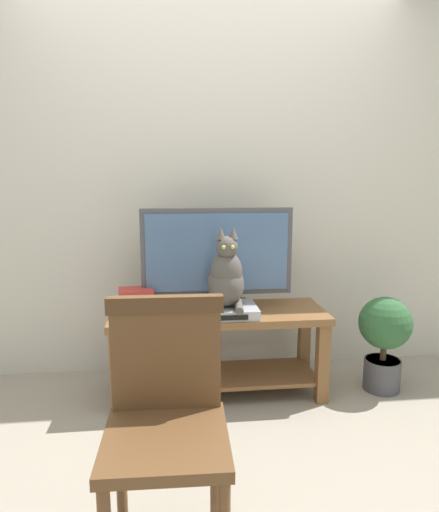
% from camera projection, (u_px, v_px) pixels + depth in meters
% --- Properties ---
extents(ground_plane, '(12.00, 12.00, 0.00)m').
position_uv_depth(ground_plane, '(227.00, 445.00, 2.30)').
color(ground_plane, gray).
extents(back_wall, '(7.00, 0.12, 2.80)m').
position_uv_depth(back_wall, '(208.00, 166.00, 3.07)').
color(back_wall, beige).
rests_on(back_wall, ground).
extents(tv_stand, '(1.29, 0.47, 0.53)m').
position_uv_depth(tv_stand, '(219.00, 337.00, 2.79)').
color(tv_stand, brown).
rests_on(tv_stand, ground).
extents(tv, '(0.92, 0.20, 0.62)m').
position_uv_depth(tv, '(217.00, 256.00, 2.79)').
color(tv, '#4C4C51').
rests_on(tv, tv_stand).
extents(media_box, '(0.36, 0.29, 0.06)m').
position_uv_depth(media_box, '(226.00, 310.00, 2.68)').
color(media_box, '#ADADB2').
rests_on(media_box, tv_stand).
extents(cat, '(0.21, 0.33, 0.47)m').
position_uv_depth(cat, '(226.00, 277.00, 2.63)').
color(cat, '#514C47').
rests_on(cat, media_box).
extents(wooden_chair, '(0.42, 0.42, 0.93)m').
position_uv_depth(wooden_chair, '(166.00, 411.00, 1.56)').
color(wooden_chair, brown).
rests_on(wooden_chair, ground).
extents(book_stack, '(0.24, 0.19, 0.14)m').
position_uv_depth(book_stack, '(137.00, 301.00, 2.73)').
color(book_stack, '#33477A').
rests_on(book_stack, tv_stand).
extents(potted_plant, '(0.32, 0.32, 0.60)m').
position_uv_depth(potted_plant, '(384.00, 335.00, 2.84)').
color(potted_plant, '#47474C').
rests_on(potted_plant, ground).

